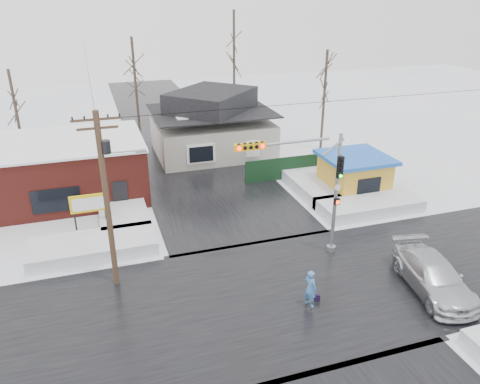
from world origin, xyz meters
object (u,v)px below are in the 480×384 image
object	(u,v)px
utility_pole	(107,192)
kiosk	(354,174)
traffic_signal	(311,181)
car	(433,276)
pedestrian	(310,289)
marquee_sign	(89,204)

from	to	relation	value
utility_pole	kiosk	xyz separation A→B (m)	(17.43, 6.49, -3.65)
traffic_signal	car	bearing A→B (deg)	-47.71
traffic_signal	pedestrian	distance (m)	5.82
utility_pole	car	bearing A→B (deg)	-20.24
utility_pole	pedestrian	world-z (taller)	utility_pole
pedestrian	traffic_signal	bearing A→B (deg)	-45.64
traffic_signal	pedestrian	bearing A→B (deg)	-113.81
kiosk	car	xyz separation A→B (m)	(-2.57, -11.97, -0.64)
marquee_sign	kiosk	world-z (taller)	kiosk
pedestrian	car	distance (m)	6.40
traffic_signal	utility_pole	xyz separation A→B (m)	(-10.36, 0.53, 0.57)
kiosk	utility_pole	bearing A→B (deg)	-159.56
utility_pole	marquee_sign	xyz separation A→B (m)	(-1.07, 5.99, -3.19)
traffic_signal	car	size ratio (longest dim) A/B	1.23
traffic_signal	kiosk	distance (m)	10.43
kiosk	pedestrian	xyz separation A→B (m)	(-8.92, -11.23, -0.50)
traffic_signal	marquee_sign	size ratio (longest dim) A/B	2.75
kiosk	pedestrian	bearing A→B (deg)	-128.46
utility_pole	kiosk	world-z (taller)	utility_pole
kiosk	car	distance (m)	12.26
marquee_sign	pedestrian	bearing A→B (deg)	-48.25
car	pedestrian	bearing A→B (deg)	-176.68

